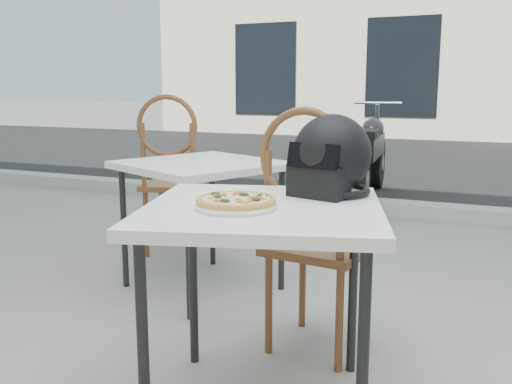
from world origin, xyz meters
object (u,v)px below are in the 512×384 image
at_px(cafe_table_main, 263,225).
at_px(cafe_table_side, 201,173).
at_px(pizza, 236,200).
at_px(helmet, 330,159).
at_px(cafe_chair_side, 172,167).
at_px(motorcycle, 370,157).
at_px(plate, 236,206).
at_px(cafe_chair_main, 313,220).

relative_size(cafe_table_main, cafe_table_side, 0.96).
height_order(pizza, helmet, helmet).
bearing_deg(cafe_table_side, cafe_chair_side, 134.48).
relative_size(pizza, motorcycle, 0.17).
distance_m(cafe_table_main, plate, 0.13).
height_order(plate, cafe_chair_side, cafe_chair_side).
height_order(cafe_table_side, motorcycle, motorcycle).
distance_m(cafe_table_side, motorcycle, 3.10).
bearing_deg(cafe_chair_main, pizza, 88.94).
bearing_deg(cafe_table_side, cafe_table_main, -51.85).
height_order(cafe_table_main, motorcycle, motorcycle).
relative_size(cafe_table_side, motorcycle, 0.51).
xyz_separation_m(cafe_table_main, helmet, (0.15, 0.28, 0.20)).
bearing_deg(cafe_table_side, cafe_chair_main, -33.10).
distance_m(helmet, cafe_chair_side, 1.97).
relative_size(cafe_table_main, plate, 3.38).
xyz_separation_m(cafe_table_side, cafe_chair_side, (-0.52, 0.52, -0.06)).
bearing_deg(motorcycle, cafe_table_main, -88.19).
xyz_separation_m(helmet, motorcycle, (-0.68, 3.83, -0.45)).
distance_m(cafe_chair_main, cafe_chair_side, 1.72).
height_order(cafe_chair_main, cafe_chair_side, cafe_chair_side).
relative_size(cafe_table_main, cafe_chair_side, 0.89).
bearing_deg(cafe_chair_side, cafe_table_main, 115.56).
height_order(pizza, cafe_chair_main, cafe_chair_main).
height_order(cafe_table_main, pizza, pizza).
distance_m(pizza, cafe_chair_main, 0.61).
bearing_deg(pizza, cafe_chair_side, 127.64).
bearing_deg(cafe_chair_side, cafe_chair_main, 126.78).
relative_size(cafe_table_side, cafe_chair_side, 0.93).
bearing_deg(helmet, pizza, -105.39).
bearing_deg(pizza, cafe_table_side, 123.91).
xyz_separation_m(cafe_table_main, cafe_chair_main, (0.02, 0.49, -0.09)).
bearing_deg(cafe_chair_main, cafe_table_side, -25.73).
relative_size(cafe_table_main, helmet, 2.70).
distance_m(cafe_table_main, cafe_table_side, 1.32).
distance_m(cafe_chair_main, cafe_table_side, 1.00).
height_order(plate, cafe_chair_main, cafe_chair_main).
xyz_separation_m(pizza, cafe_table_side, (-0.75, 1.12, -0.11)).
bearing_deg(cafe_table_main, motorcycle, 97.30).
distance_m(cafe_table_side, cafe_chair_side, 0.74).
bearing_deg(plate, cafe_table_side, 123.91).
bearing_deg(helmet, plate, -105.37).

